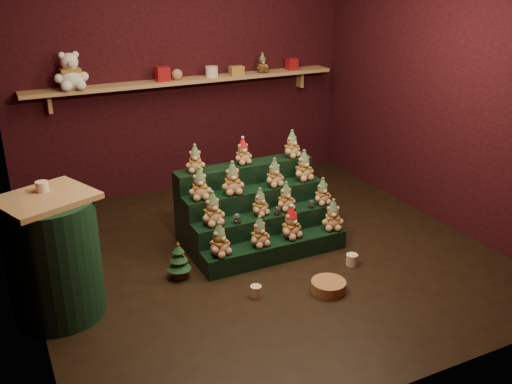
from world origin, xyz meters
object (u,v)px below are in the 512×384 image
mini_christmas_tree (179,260)px  mug_right (352,260)px  snow_globe_c (311,204)px  side_table (54,257)px  riser_tier_front (275,250)px  snow_globe_b (277,210)px  wicker_basket (328,286)px  snow_globe_a (237,218)px  mug_left (256,291)px  white_bear (70,66)px  brown_bear (262,63)px

mini_christmas_tree → mug_right: 1.54m
snow_globe_c → mini_christmas_tree: snow_globe_c is taller
side_table → mug_right: (2.46, -0.38, -0.43)m
riser_tier_front → snow_globe_b: size_ratio=16.50×
snow_globe_b → mug_right: bearing=-50.6°
snow_globe_b → snow_globe_c: 0.37m
riser_tier_front → wicker_basket: bearing=-78.9°
snow_globe_a → snow_globe_c: bearing=-0.0°
mini_christmas_tree → wicker_basket: size_ratio=1.22×
mug_right → riser_tier_front: bearing=144.4°
mug_left → mug_right: size_ratio=0.88×
snow_globe_c → mug_right: 0.67m
mini_christmas_tree → snow_globe_b: bearing=5.4°
side_table → wicker_basket: 2.18m
snow_globe_a → mini_christmas_tree: 0.65m
white_bear → mug_right: bearing=-51.2°
mini_christmas_tree → wicker_basket: (1.04, -0.75, -0.13)m
snow_globe_b → mug_left: snow_globe_b is taller
white_bear → snow_globe_b: bearing=-51.5°
wicker_basket → white_bear: size_ratio=0.60×
side_table → mug_right: bearing=-30.7°
snow_globe_a → brown_bear: 2.39m
mini_christmas_tree → mug_left: bearing=-49.9°
white_bear → brown_bear: bearing=0.4°
brown_bear → riser_tier_front: bearing=-107.8°
snow_globe_a → mug_left: (-0.13, -0.64, -0.36)m
riser_tier_front → brown_bear: size_ratio=6.33×
snow_globe_b → mini_christmas_tree: snow_globe_b is taller
snow_globe_c → wicker_basket: (-0.33, -0.84, -0.36)m
snow_globe_c → wicker_basket: size_ratio=0.29×
mug_right → white_bear: white_bear is taller
side_table → mini_christmas_tree: size_ratio=2.78×
riser_tier_front → snow_globe_a: (-0.31, 0.16, 0.32)m
riser_tier_front → snow_globe_a: bearing=152.6°
wicker_basket → brown_bear: brown_bear is taller
snow_globe_a → snow_globe_b: 0.41m
mug_left → white_bear: white_bear is taller
side_table → mini_christmas_tree: (1.00, 0.09, -0.31)m
side_table → mini_christmas_tree: bearing=-16.7°
riser_tier_front → wicker_basket: riser_tier_front is taller
riser_tier_front → mug_left: 0.65m
snow_globe_b → side_table: 2.01m
side_table → mini_christmas_tree: side_table is taller
mug_left → white_bear: (-0.89, 2.47, 1.51)m
snow_globe_c → brown_bear: brown_bear is taller
mini_christmas_tree → white_bear: white_bear is taller
riser_tier_front → side_table: 1.94m
mini_christmas_tree → white_bear: size_ratio=0.74×
snow_globe_c → mug_right: bearing=-80.2°
snow_globe_a → wicker_basket: size_ratio=0.33×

